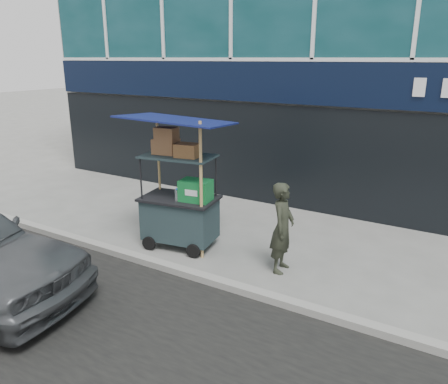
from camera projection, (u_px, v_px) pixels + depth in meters
The scene contains 4 objects.
ground at pixel (216, 278), 7.12m from camera, with size 80.00×80.00×0.00m, color slate.
curb at pixel (210, 280), 6.94m from camera, with size 80.00×0.18×0.12m, color gray.
vendor_cart at pixel (180, 202), 8.08m from camera, with size 2.04×1.58×2.50m.
vendor_man at pixel (282, 228), 7.17m from camera, with size 0.56×0.37×1.53m, color #262A1E.
Camera 1 is at (3.40, -5.41, 3.45)m, focal length 35.00 mm.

